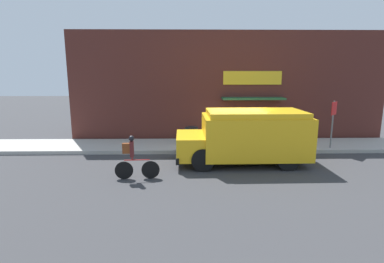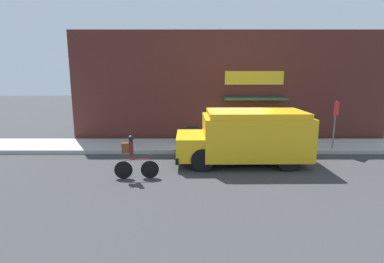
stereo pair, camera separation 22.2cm
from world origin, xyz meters
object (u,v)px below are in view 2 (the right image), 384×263
object	(u,v)px
cyclist	(132,158)
trash_bin	(192,135)
stop_sign_post	(335,117)
school_bus	(247,136)

from	to	relation	value
cyclist	trash_bin	distance (m)	5.03
cyclist	stop_sign_post	world-z (taller)	stop_sign_post
school_bus	trash_bin	world-z (taller)	school_bus
stop_sign_post	trash_bin	xyz separation A→B (m)	(-6.56, 1.02, -1.07)
cyclist	trash_bin	xyz separation A→B (m)	(2.10, 4.56, -0.15)
school_bus	cyclist	bearing A→B (deg)	-157.89
stop_sign_post	trash_bin	world-z (taller)	stop_sign_post
school_bus	trash_bin	size ratio (longest dim) A/B	6.31
trash_bin	school_bus	bearing A→B (deg)	-50.97
cyclist	stop_sign_post	size ratio (longest dim) A/B	0.70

